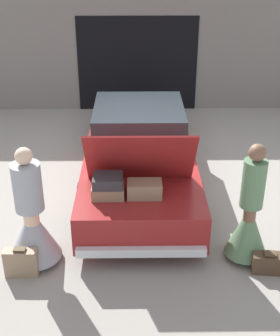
% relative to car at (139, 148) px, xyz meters
% --- Properties ---
extents(ground_plane, '(40.00, 40.00, 0.00)m').
position_rel_car_xyz_m(ground_plane, '(0.00, -0.02, -0.56)').
color(ground_plane, gray).
extents(garage_wall_back, '(12.00, 0.14, 2.80)m').
position_rel_car_xyz_m(garage_wall_back, '(0.00, 3.58, 0.83)').
color(garage_wall_back, slate).
rests_on(garage_wall_back, ground_plane).
extents(car, '(1.80, 5.08, 1.62)m').
position_rel_car_xyz_m(car, '(0.00, 0.00, 0.00)').
color(car, maroon).
rests_on(car, ground_plane).
extents(person_left, '(0.69, 0.69, 1.65)m').
position_rel_car_xyz_m(person_left, '(-1.40, -2.34, 0.02)').
color(person_left, beige).
rests_on(person_left, ground_plane).
extents(person_right, '(0.56, 0.56, 1.67)m').
position_rel_car_xyz_m(person_right, '(1.40, -2.31, 0.04)').
color(person_right, brown).
rests_on(person_right, ground_plane).
extents(suitcase_beside_left_person, '(0.43, 0.16, 0.41)m').
position_rel_car_xyz_m(suitcase_beside_left_person, '(-1.51, -2.64, -0.36)').
color(suitcase_beside_left_person, '#8C7259').
rests_on(suitcase_beside_left_person, ground_plane).
extents(suitcase_beside_right_person, '(0.45, 0.23, 0.30)m').
position_rel_car_xyz_m(suitcase_beside_right_person, '(1.64, -2.61, -0.42)').
color(suitcase_beside_right_person, '#473323').
rests_on(suitcase_beside_right_person, ground_plane).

